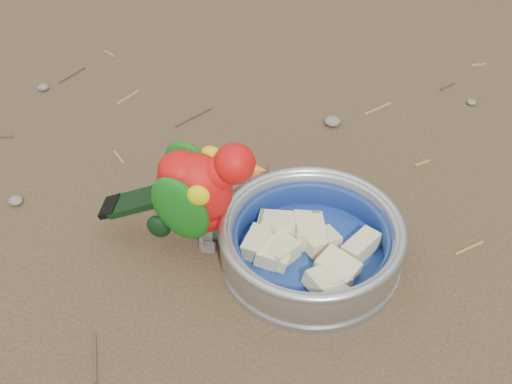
# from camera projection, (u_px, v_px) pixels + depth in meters

# --- Properties ---
(ground) EXTENTS (60.00, 60.00, 0.00)m
(ground) POSITION_uv_depth(u_px,v_px,m) (219.00, 246.00, 0.87)
(ground) COLOR #4D3825
(food_bowl) EXTENTS (0.21, 0.21, 0.02)m
(food_bowl) POSITION_uv_depth(u_px,v_px,m) (310.00, 258.00, 0.85)
(food_bowl) COLOR #B2B2BA
(food_bowl) RESTS_ON ground
(bowl_wall) EXTENTS (0.21, 0.21, 0.04)m
(bowl_wall) POSITION_uv_depth(u_px,v_px,m) (312.00, 240.00, 0.83)
(bowl_wall) COLOR #B2B2BA
(bowl_wall) RESTS_ON food_bowl
(fruit_wedges) EXTENTS (0.13, 0.13, 0.03)m
(fruit_wedges) POSITION_uv_depth(u_px,v_px,m) (311.00, 244.00, 0.83)
(fruit_wedges) COLOR beige
(fruit_wedges) RESTS_ON food_bowl
(lory_parrot) EXTENTS (0.19, 0.10, 0.15)m
(lory_parrot) POSITION_uv_depth(u_px,v_px,m) (197.00, 197.00, 0.83)
(lory_parrot) COLOR red
(lory_parrot) RESTS_ON ground
(ground_debris) EXTENTS (0.90, 0.80, 0.01)m
(ground_debris) POSITION_uv_depth(u_px,v_px,m) (263.00, 213.00, 0.91)
(ground_debris) COLOR olive
(ground_debris) RESTS_ON ground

